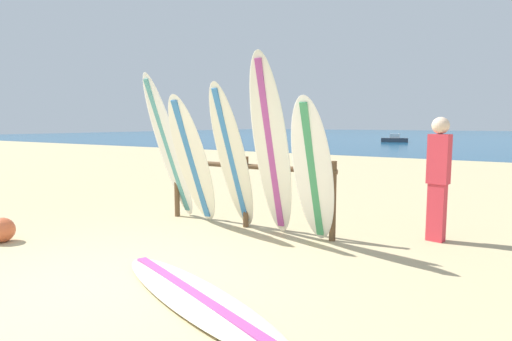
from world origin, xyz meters
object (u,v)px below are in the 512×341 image
surfboard_leaning_far_left (169,148)px  surfboard_lying_on_sand (195,297)px  beach_ball (2,230)px  beachgoer_standing (438,174)px  surfboard_leaning_center (271,147)px  surfboard_leaning_center_left (232,159)px  surfboard_leaning_center_right (313,173)px  surfboard_leaning_left (193,162)px  surfboard_rack (246,181)px  small_boat_offshore (395,139)px

surfboard_leaning_far_left → surfboard_lying_on_sand: bearing=-42.4°
surfboard_lying_on_sand → beach_ball: (-3.52, 0.05, 0.14)m
beachgoer_standing → beach_ball: beachgoer_standing is taller
surfboard_leaning_center → surfboard_lying_on_sand: bearing=-77.2°
surfboard_leaning_center_left → surfboard_leaning_center_right: (1.34, -0.07, -0.12)m
surfboard_leaning_left → surfboard_leaning_center: bearing=3.8°
surfboard_rack → surfboard_leaning_center_right: surfboard_leaning_center_right is taller
surfboard_leaning_left → small_boat_offshore: size_ratio=0.92×
surfboard_leaning_center → surfboard_lying_on_sand: surfboard_leaning_center is taller
surfboard_leaning_far_left → surfboard_leaning_center_right: surfboard_leaning_far_left is taller
surfboard_leaning_center_left → small_boat_offshore: size_ratio=0.98×
beachgoer_standing → surfboard_rack: bearing=-163.9°
beach_ball → small_boat_offshore: bearing=96.1°
surfboard_leaning_center → beachgoer_standing: (2.02, 1.10, -0.35)m
surfboard_leaning_left → surfboard_leaning_center_left: (0.73, 0.04, 0.07)m
surfboard_leaning_far_left → surfboard_leaning_left: surfboard_leaning_far_left is taller
surfboard_leaning_center_left → beachgoer_standing: size_ratio=1.29×
surfboard_leaning_center → surfboard_leaning_center_right: size_ratio=1.31×
surfboard_lying_on_sand → beach_ball: size_ratio=8.22×
surfboard_leaning_center → beachgoer_standing: surfboard_leaning_center is taller
small_boat_offshore → beach_ball: small_boat_offshore is taller
surfboard_leaning_left → surfboard_leaning_center: 1.39m
surfboard_leaning_center_left → beachgoer_standing: bearing=23.4°
surfboard_lying_on_sand → beach_ball: bearing=179.1°
surfboard_leaning_center → small_boat_offshore: size_ratio=1.15×
surfboard_leaning_far_left → surfboard_rack: bearing=10.4°
surfboard_leaning_left → beachgoer_standing: (3.38, 1.19, -0.09)m
surfboard_leaning_center → surfboard_leaning_center_right: surfboard_leaning_center is taller
surfboard_leaning_center_right → beach_ball: size_ratio=5.83×
surfboard_rack → surfboard_leaning_center_left: (0.02, -0.38, 0.38)m
beachgoer_standing → beach_ball: bearing=-146.8°
surfboard_leaning_center_right → beach_ball: (-3.71, -2.08, -0.82)m
surfboard_leaning_far_left → beach_ball: bearing=-113.2°
surfboard_leaning_center_left → small_boat_offshore: 32.62m
surfboard_leaning_left → surfboard_leaning_center_left: 0.74m
beach_ball → surfboard_leaning_center_left: bearing=42.1°
surfboard_leaning_center → small_boat_offshore: 32.71m
surfboard_leaning_center_left → surfboard_leaning_far_left: bearing=174.8°
beachgoer_standing → small_boat_offshore: beachgoer_standing is taller
surfboard_leaning_far_left → surfboard_leaning_center_right: 2.75m
surfboard_leaning_left → beach_ball: surfboard_leaning_left is taller
surfboard_leaning_center_right → beachgoer_standing: bearing=42.8°
surfboard_leaning_center_left → surfboard_lying_on_sand: (1.14, -2.20, -1.07)m
surfboard_rack → surfboard_leaning_left: size_ratio=1.46×
surfboard_lying_on_sand → surfboard_leaning_center_left: bearing=117.5°
beachgoer_standing → surfboard_leaning_left: bearing=-160.6°
surfboard_leaning_center_right → small_boat_offshore: 32.96m
surfboard_leaning_center → surfboard_leaning_center_right: (0.70, -0.12, -0.30)m
surfboard_leaning_left → surfboard_lying_on_sand: bearing=-48.9°
beachgoer_standing → beach_ball: size_ratio=5.05×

